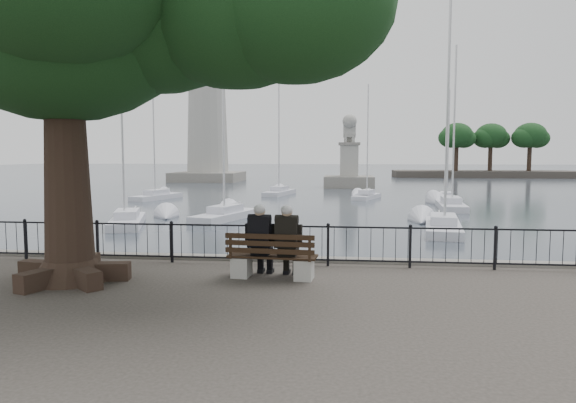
# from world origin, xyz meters

# --- Properties ---
(harbor) EXTENTS (260.00, 260.00, 1.20)m
(harbor) POSITION_xyz_m (0.00, 3.00, -0.50)
(harbor) COLOR slate
(harbor) RESTS_ON ground
(railing) EXTENTS (22.06, 0.06, 1.00)m
(railing) POSITION_xyz_m (0.00, 2.50, 0.56)
(railing) COLOR black
(railing) RESTS_ON ground
(bench) EXTENTS (2.03, 0.76, 1.05)m
(bench) POSITION_xyz_m (-0.20, 1.05, 0.37)
(bench) COLOR gray
(bench) RESTS_ON ground
(person_left) EXTENTS (0.51, 0.85, 1.67)m
(person_left) POSITION_xyz_m (-0.46, 1.19, 0.77)
(person_left) COLOR black
(person_left) RESTS_ON ground
(person_right) EXTENTS (0.51, 0.85, 1.67)m
(person_right) POSITION_xyz_m (0.15, 1.14, 0.77)
(person_right) COLOR black
(person_right) RESTS_ON ground
(lighthouse) EXTENTS (9.34, 9.34, 28.80)m
(lighthouse) POSITION_xyz_m (-18.00, 62.00, 11.07)
(lighthouse) COLOR slate
(lighthouse) RESTS_ON ground
(lion_monument) EXTENTS (5.69, 5.69, 8.47)m
(lion_monument) POSITION_xyz_m (2.00, 49.94, 1.10)
(lion_monument) COLOR slate
(lion_monument) RESTS_ON ground
(sailboat_a) EXTENTS (3.21, 5.79, 10.76)m
(sailboat_a) POSITION_xyz_m (-10.11, 16.00, -0.69)
(sailboat_a) COLOR silver
(sailboat_a) RESTS_ON ground
(sailboat_b) EXTENTS (3.19, 5.89, 13.31)m
(sailboat_b) POSITION_xyz_m (-5.47, 19.08, -0.62)
(sailboat_b) COLOR silver
(sailboat_b) RESTS_ON ground
(sailboat_c) EXTENTS (2.51, 6.02, 11.25)m
(sailboat_c) POSITION_xyz_m (6.24, 15.41, -0.68)
(sailboat_c) COLOR silver
(sailboat_c) RESTS_ON ground
(sailboat_d) EXTENTS (2.20, 6.11, 11.37)m
(sailboat_d) POSITION_xyz_m (8.84, 26.50, -0.68)
(sailboat_d) COLOR silver
(sailboat_d) RESTS_ON ground
(sailboat_e) EXTENTS (3.09, 5.59, 12.62)m
(sailboat_e) POSITION_xyz_m (-14.45, 31.90, -0.63)
(sailboat_e) COLOR silver
(sailboat_e) RESTS_ON ground
(sailboat_f) EXTENTS (2.75, 4.76, 9.84)m
(sailboat_f) POSITION_xyz_m (3.36, 34.22, -0.68)
(sailboat_f) COLOR silver
(sailboat_f) RESTS_ON ground
(sailboat_g) EXTENTS (2.30, 4.76, 9.02)m
(sailboat_g) POSITION_xyz_m (9.61, 32.14, -0.70)
(sailboat_g) COLOR silver
(sailboat_g) RESTS_ON ground
(sailboat_h) EXTENTS (2.67, 5.67, 12.16)m
(sailboat_h) POSITION_xyz_m (-4.63, 37.71, -0.65)
(sailboat_h) COLOR silver
(sailboat_h) RESTS_ON ground
(far_shore) EXTENTS (30.00, 8.60, 9.18)m
(far_shore) POSITION_xyz_m (25.54, 79.46, 3.00)
(far_shore) COLOR #312D28
(far_shore) RESTS_ON ground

